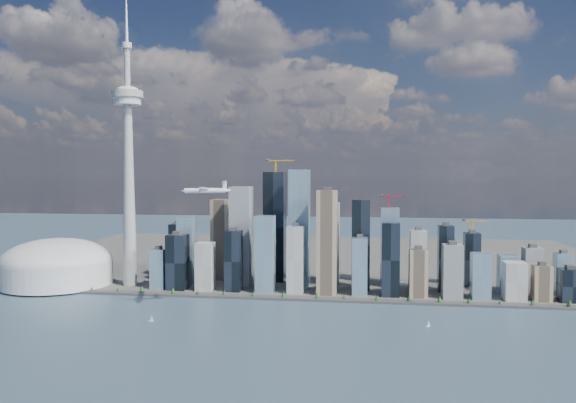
# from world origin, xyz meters

# --- Properties ---
(ground) EXTENTS (4000.00, 4000.00, 0.00)m
(ground) POSITION_xyz_m (0.00, 0.00, 0.00)
(ground) COLOR #34455C
(ground) RESTS_ON ground
(seawall) EXTENTS (1100.00, 22.00, 4.00)m
(seawall) POSITION_xyz_m (0.00, 250.00, 2.00)
(seawall) COLOR #383838
(seawall) RESTS_ON ground
(land) EXTENTS (1400.00, 900.00, 3.00)m
(land) POSITION_xyz_m (0.00, 700.00, 1.50)
(land) COLOR #4C4C47
(land) RESTS_ON ground
(shoreline_trees) EXTENTS (960.53, 7.20, 8.80)m
(shoreline_trees) POSITION_xyz_m (0.00, 250.00, 8.78)
(shoreline_trees) COLOR #3F2D1E
(shoreline_trees) RESTS_ON seawall
(skyscraper_cluster) EXTENTS (736.00, 142.00, 236.38)m
(skyscraper_cluster) POSITION_xyz_m (59.62, 336.82, 72.88)
(skyscraper_cluster) COLOR black
(skyscraper_cluster) RESTS_ON land
(needle_tower) EXTENTS (56.00, 56.00, 550.50)m
(needle_tower) POSITION_xyz_m (-300.00, 310.00, 235.84)
(needle_tower) COLOR #A4A49F
(needle_tower) RESTS_ON land
(dome_stadium) EXTENTS (200.00, 200.00, 86.00)m
(dome_stadium) POSITION_xyz_m (-440.00, 300.00, 39.44)
(dome_stadium) COLOR silver
(dome_stadium) RESTS_ON land
(airplane) EXTENTS (70.46, 63.06, 17.72)m
(airplane) POSITION_xyz_m (-97.86, 125.93, 187.15)
(airplane) COLOR white
(airplane) RESTS_ON ground
(sailboat_west) EXTENTS (7.77, 2.42, 10.77)m
(sailboat_west) POSITION_xyz_m (-168.29, 86.37, 3.46)
(sailboat_west) COLOR white
(sailboat_west) RESTS_ON ground
(sailboat_east) EXTENTS (6.54, 3.37, 9.13)m
(sailboat_east) POSITION_xyz_m (221.15, 114.62, 2.93)
(sailboat_east) COLOR white
(sailboat_east) RESTS_ON ground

